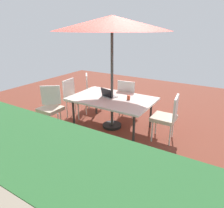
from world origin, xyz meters
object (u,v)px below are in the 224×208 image
object	(u,v)px
dining_table	(112,100)
chair_northeast	(51,106)
patio_umbrella	(112,24)
laptop	(108,95)
chair_south	(128,96)
chair_southeast	(92,89)
chair_east	(74,96)
cup	(129,97)
chair_west	(167,116)

from	to	relation	value
dining_table	chair_northeast	world-z (taller)	chair_northeast
patio_umbrella	laptop	distance (m)	1.52
dining_table	patio_umbrella	size ratio (longest dim) A/B	0.76
chair_south	chair_southeast	xyz separation A→B (m)	(1.18, -0.06, 0.00)
chair_northeast	chair_east	bearing A→B (deg)	52.42
chair_south	laptop	distance (m)	0.79
chair_northeast	cup	bearing A→B (deg)	-8.09
chair_south	chair_east	size ratio (longest dim) A/B	1.00
laptop	cup	xyz separation A→B (m)	(-0.47, -0.09, 0.00)
patio_umbrella	chair_south	world-z (taller)	patio_umbrella
chair_southeast	cup	world-z (taller)	chair_southeast
chair_south	cup	xyz separation A→B (m)	(-0.35, 0.66, 0.22)
chair_south	chair_west	distance (m)	1.45
chair_southeast	laptop	xyz separation A→B (m)	(-1.07, 0.81, 0.21)
patio_umbrella	chair_east	size ratio (longest dim) A/B	2.51
chair_northeast	laptop	world-z (taller)	chair_northeast
dining_table	chair_west	world-z (taller)	chair_west
chair_west	cup	world-z (taller)	chair_west
dining_table	chair_northeast	bearing A→B (deg)	32.95
laptop	chair_southeast	bearing A→B (deg)	-22.62
cup	chair_west	bearing A→B (deg)	176.40
dining_table	laptop	world-z (taller)	laptop
chair_south	dining_table	bearing A→B (deg)	81.15
chair_southeast	chair_south	bearing A→B (deg)	-131.48
laptop	cup	size ratio (longest dim) A/B	3.84
chair_northeast	laptop	xyz separation A→B (m)	(-1.07, -0.78, 0.21)
chair_south	cup	world-z (taller)	chair_south
chair_east	cup	size ratio (longest dim) A/B	10.13
chair_northeast	laptop	size ratio (longest dim) A/B	2.64
cup	chair_south	bearing A→B (deg)	-61.62
patio_umbrella	chair_east	xyz separation A→B (m)	(1.18, -0.04, -1.73)
dining_table	chair_east	xyz separation A→B (m)	(1.18, -0.04, -0.12)
dining_table	chair_south	world-z (taller)	chair_south
cup	laptop	bearing A→B (deg)	11.12
chair_south	chair_west	world-z (taller)	same
chair_east	cup	xyz separation A→B (m)	(-1.54, -0.08, 0.22)
chair_west	chair_southeast	world-z (taller)	same
dining_table	patio_umbrella	world-z (taller)	patio_umbrella
patio_umbrella	chair_southeast	world-z (taller)	patio_umbrella
chair_east	cup	distance (m)	1.56
cup	patio_umbrella	bearing A→B (deg)	17.40
chair_south	chair_southeast	distance (m)	1.18
chair_northeast	chair_east	size ratio (longest dim) A/B	1.00
laptop	chair_northeast	bearing A→B (deg)	50.79
chair_west	laptop	world-z (taller)	chair_west
patio_umbrella	laptop	xyz separation A→B (m)	(0.11, -0.02, -1.52)
chair_southeast	chair_east	xyz separation A→B (m)	(0.00, 0.79, 0.00)
chair_southeast	cup	size ratio (longest dim) A/B	10.13
chair_northeast	chair_west	world-z (taller)	same
patio_umbrella	chair_west	size ratio (longest dim) A/B	2.51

